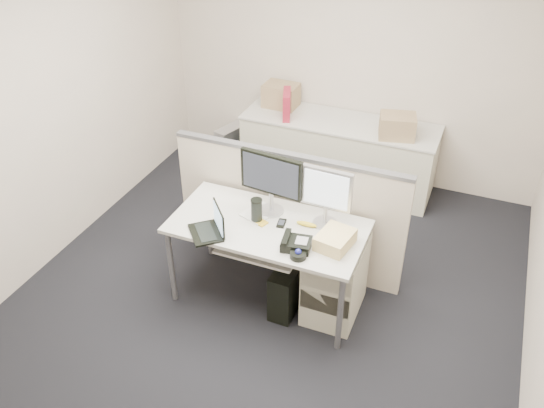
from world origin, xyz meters
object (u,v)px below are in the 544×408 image
at_px(monitor_main, 271,184).
at_px(desk_phone, 296,244).
at_px(desk, 268,232).
at_px(laptop, 205,222).

height_order(monitor_main, desk_phone, monitor_main).
xyz_separation_m(desk, desk_phone, (0.30, -0.18, 0.10)).
height_order(desk, monitor_main, monitor_main).
distance_m(desk, monitor_main, 0.37).
height_order(monitor_main, laptop, monitor_main).
bearing_deg(laptop, monitor_main, 102.30).
bearing_deg(desk_phone, desk, 139.97).
xyz_separation_m(desk, monitor_main, (-0.04, 0.18, 0.32)).
relative_size(desk, desk_phone, 7.11).
height_order(laptop, desk_phone, laptop).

